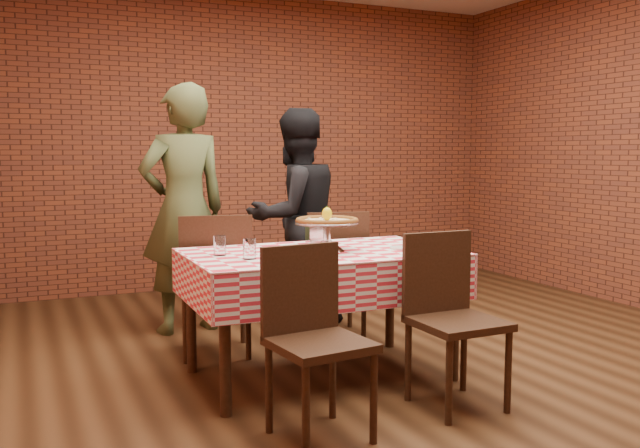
{
  "coord_description": "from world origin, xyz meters",
  "views": [
    {
      "loc": [
        -2.12,
        -3.57,
        1.34
      ],
      "look_at": [
        -0.46,
        0.15,
        0.91
      ],
      "focal_mm": 38.22,
      "sensor_mm": 36.0,
      "label": 1
    }
  ],
  "objects_px": {
    "water_glass_left": "(249,249)",
    "chair_near_right": "(458,322)",
    "table": "(320,315)",
    "chair_far_left": "(215,283)",
    "chair_near_left": "(320,345)",
    "diner_black": "(295,218)",
    "water_glass_right": "(220,246)",
    "pizza_stand": "(327,237)",
    "pizza": "(327,221)",
    "chair_far_right": "(332,273)",
    "diner_olive": "(184,209)",
    "condiment_caddy": "(315,234)"
  },
  "relations": [
    {
      "from": "table",
      "to": "chair_near_right",
      "type": "distance_m",
      "value": 0.88
    },
    {
      "from": "pizza_stand",
      "to": "chair_near_left",
      "type": "bearing_deg",
      "value": -116.65
    },
    {
      "from": "water_glass_left",
      "to": "diner_olive",
      "type": "distance_m",
      "value": 1.49
    },
    {
      "from": "water_glass_left",
      "to": "chair_near_right",
      "type": "bearing_deg",
      "value": -34.03
    },
    {
      "from": "water_glass_left",
      "to": "chair_near_right",
      "type": "xyz_separation_m",
      "value": [
        0.93,
        -0.63,
        -0.36
      ]
    },
    {
      "from": "chair_far_left",
      "to": "diner_olive",
      "type": "distance_m",
      "value": 0.78
    },
    {
      "from": "water_glass_right",
      "to": "chair_far_right",
      "type": "bearing_deg",
      "value": 35.24
    },
    {
      "from": "table",
      "to": "water_glass_left",
      "type": "relative_size",
      "value": 13.68
    },
    {
      "from": "diner_black",
      "to": "chair_far_right",
      "type": "bearing_deg",
      "value": 93.54
    },
    {
      "from": "water_glass_right",
      "to": "chair_near_left",
      "type": "distance_m",
      "value": 0.99
    },
    {
      "from": "condiment_caddy",
      "to": "chair_far_right",
      "type": "distance_m",
      "value": 0.74
    },
    {
      "from": "water_glass_right",
      "to": "diner_olive",
      "type": "relative_size",
      "value": 0.06
    },
    {
      "from": "chair_near_right",
      "to": "diner_olive",
      "type": "xyz_separation_m",
      "value": [
        -0.95,
        2.11,
        0.46
      ]
    },
    {
      "from": "pizza",
      "to": "condiment_caddy",
      "type": "distance_m",
      "value": 0.31
    },
    {
      "from": "diner_olive",
      "to": "water_glass_left",
      "type": "bearing_deg",
      "value": 82.16
    },
    {
      "from": "pizza_stand",
      "to": "water_glass_left",
      "type": "distance_m",
      "value": 0.53
    },
    {
      "from": "table",
      "to": "chair_far_right",
      "type": "bearing_deg",
      "value": 60.72
    },
    {
      "from": "water_glass_right",
      "to": "diner_olive",
      "type": "xyz_separation_m",
      "value": [
        0.09,
        1.29,
        0.11
      ]
    },
    {
      "from": "pizza_stand",
      "to": "chair_far_right",
      "type": "distance_m",
      "value": 1.0
    },
    {
      "from": "pizza",
      "to": "chair_far_left",
      "type": "relative_size",
      "value": 0.39
    },
    {
      "from": "pizza",
      "to": "chair_far_right",
      "type": "height_order",
      "value": "pizza"
    },
    {
      "from": "pizza",
      "to": "water_glass_left",
      "type": "xyz_separation_m",
      "value": [
        -0.52,
        -0.11,
        -0.12
      ]
    },
    {
      "from": "chair_near_right",
      "to": "water_glass_left",
      "type": "bearing_deg",
      "value": 144.78
    },
    {
      "from": "chair_near_left",
      "to": "pizza",
      "type": "bearing_deg",
      "value": 56.74
    },
    {
      "from": "pizza_stand",
      "to": "chair_near_right",
      "type": "xyz_separation_m",
      "value": [
        0.41,
        -0.74,
        -0.39
      ]
    },
    {
      "from": "water_glass_left",
      "to": "water_glass_right",
      "type": "relative_size",
      "value": 1.0
    },
    {
      "from": "pizza_stand",
      "to": "condiment_caddy",
      "type": "relative_size",
      "value": 2.84
    },
    {
      "from": "table",
      "to": "pizza_stand",
      "type": "xyz_separation_m",
      "value": [
        0.04,
        -0.01,
        0.47
      ]
    },
    {
      "from": "diner_black",
      "to": "water_glass_right",
      "type": "bearing_deg",
      "value": 39.16
    },
    {
      "from": "pizza",
      "to": "chair_far_right",
      "type": "xyz_separation_m",
      "value": [
        0.42,
        0.82,
        -0.47
      ]
    },
    {
      "from": "diner_olive",
      "to": "water_glass_right",
      "type": "bearing_deg",
      "value": 77.32
    },
    {
      "from": "pizza_stand",
      "to": "diner_olive",
      "type": "height_order",
      "value": "diner_olive"
    },
    {
      "from": "table",
      "to": "chair_near_right",
      "type": "xyz_separation_m",
      "value": [
        0.45,
        -0.74,
        0.08
      ]
    },
    {
      "from": "water_glass_left",
      "to": "condiment_caddy",
      "type": "xyz_separation_m",
      "value": [
        0.56,
        0.4,
        0.01
      ]
    },
    {
      "from": "pizza_stand",
      "to": "chair_far_left",
      "type": "height_order",
      "value": "chair_far_left"
    },
    {
      "from": "table",
      "to": "chair_near_left",
      "type": "height_order",
      "value": "chair_near_left"
    },
    {
      "from": "water_glass_left",
      "to": "condiment_caddy",
      "type": "distance_m",
      "value": 0.69
    },
    {
      "from": "table",
      "to": "diner_olive",
      "type": "height_order",
      "value": "diner_olive"
    },
    {
      "from": "condiment_caddy",
      "to": "chair_near_left",
      "type": "xyz_separation_m",
      "value": [
        -0.45,
        -1.1,
        -0.38
      ]
    },
    {
      "from": "chair_near_left",
      "to": "diner_black",
      "type": "height_order",
      "value": "diner_black"
    },
    {
      "from": "table",
      "to": "diner_black",
      "type": "distance_m",
      "value": 1.36
    },
    {
      "from": "chair_far_right",
      "to": "diner_olive",
      "type": "height_order",
      "value": "diner_olive"
    },
    {
      "from": "table",
      "to": "condiment_caddy",
      "type": "bearing_deg",
      "value": 72.77
    },
    {
      "from": "table",
      "to": "chair_far_right",
      "type": "xyz_separation_m",
      "value": [
        0.46,
        0.81,
        0.09
      ]
    },
    {
      "from": "chair_far_right",
      "to": "diner_black",
      "type": "bearing_deg",
      "value": -62.69
    },
    {
      "from": "chair_near_right",
      "to": "pizza_stand",
      "type": "bearing_deg",
      "value": 118.17
    },
    {
      "from": "pizza_stand",
      "to": "water_glass_left",
      "type": "height_order",
      "value": "pizza_stand"
    },
    {
      "from": "table",
      "to": "chair_far_left",
      "type": "relative_size",
      "value": 1.63
    },
    {
      "from": "table",
      "to": "chair_near_left",
      "type": "bearing_deg",
      "value": -114.13
    },
    {
      "from": "chair_near_left",
      "to": "chair_near_right",
      "type": "bearing_deg",
      "value": -1.69
    }
  ]
}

